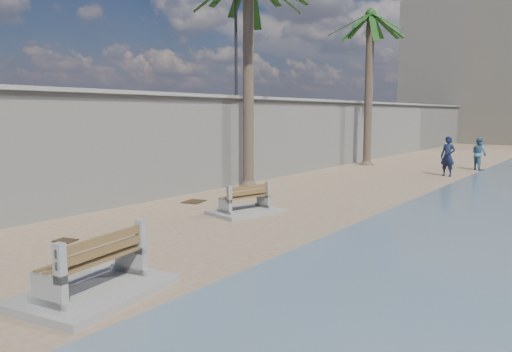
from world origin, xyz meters
The scene contains 12 objects.
ground_plane centered at (0.00, 0.00, 0.00)m, with size 140.00×140.00×0.00m, color #987A5D.
seawall centered at (-5.20, 20.00, 1.75)m, with size 0.45×70.00×3.50m, color gray.
wall_cap centered at (-5.20, 20.00, 3.55)m, with size 0.80×70.00×0.12m, color gray.
end_building centered at (-2.00, 52.00, 7.00)m, with size 18.00×12.00×14.00m, color #B7AA93.
bench_near centered at (0.82, 0.75, 0.44)m, with size 1.97×2.61×1.00m.
bench_far centered at (-1.20, 7.42, 0.36)m, with size 1.78×2.24×0.82m.
palm_back centered at (-3.91, 22.40, 8.11)m, with size 5.00×5.00×9.15m.
streetlight centered at (-5.10, 12.00, 6.64)m, with size 0.28×0.28×5.12m.
person_a centered at (1.18, 19.81, 1.06)m, with size 0.77×0.52×2.13m, color #151D39.
person_b centered at (1.77, 23.42, 0.93)m, with size 0.90×0.69×1.86m, color teal.
debris_c centered at (-3.71, 7.94, 0.01)m, with size 0.73×0.58×0.03m, color #382616.
debris_d centered at (-2.62, 2.49, 0.01)m, with size 0.47×0.37×0.03m, color #382616.
Camera 1 is at (7.44, -3.97, 2.91)m, focal length 35.00 mm.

